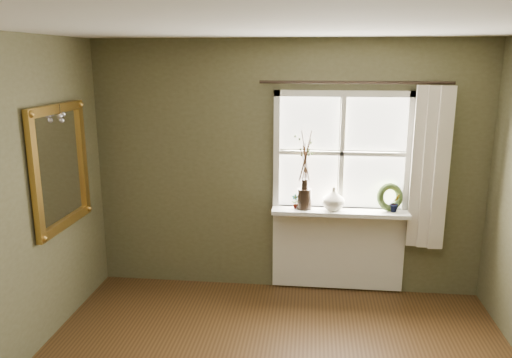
{
  "coord_description": "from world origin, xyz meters",
  "views": [
    {
      "loc": [
        0.26,
        -2.74,
        2.41
      ],
      "look_at": [
        -0.23,
        1.55,
        1.36
      ],
      "focal_mm": 35.0,
      "sensor_mm": 36.0,
      "label": 1
    }
  ],
  "objects_px": {
    "dark_jug": "(304,199)",
    "wreath": "(390,200)",
    "cream_vase": "(333,199)",
    "gilt_mirror": "(60,167)"
  },
  "relations": [
    {
      "from": "cream_vase",
      "to": "dark_jug",
      "type": "bearing_deg",
      "value": 180.0
    },
    {
      "from": "cream_vase",
      "to": "wreath",
      "type": "relative_size",
      "value": 0.81
    },
    {
      "from": "cream_vase",
      "to": "gilt_mirror",
      "type": "height_order",
      "value": "gilt_mirror"
    },
    {
      "from": "dark_jug",
      "to": "gilt_mirror",
      "type": "height_order",
      "value": "gilt_mirror"
    },
    {
      "from": "wreath",
      "to": "gilt_mirror",
      "type": "relative_size",
      "value": 0.26
    },
    {
      "from": "cream_vase",
      "to": "gilt_mirror",
      "type": "bearing_deg",
      "value": -162.8
    },
    {
      "from": "dark_jug",
      "to": "cream_vase",
      "type": "bearing_deg",
      "value": 0.0
    },
    {
      "from": "cream_vase",
      "to": "gilt_mirror",
      "type": "relative_size",
      "value": 0.21
    },
    {
      "from": "dark_jug",
      "to": "wreath",
      "type": "height_order",
      "value": "wreath"
    },
    {
      "from": "dark_jug",
      "to": "gilt_mirror",
      "type": "bearing_deg",
      "value": -160.65
    }
  ]
}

